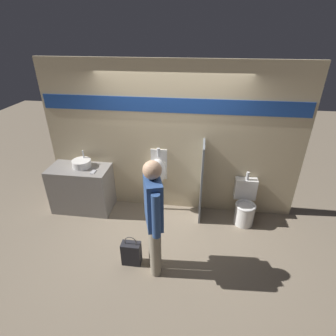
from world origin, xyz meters
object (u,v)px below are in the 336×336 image
cell_phone (93,172)px  shopping_bag (131,253)px  sink_basin (82,163)px  urinal_near_counter (158,171)px  person_in_vest (154,215)px  toilet (245,205)px

cell_phone → shopping_bag: (0.92, -1.09, -0.69)m
sink_basin → urinal_near_counter: (1.38, 0.10, -0.11)m
sink_basin → person_in_vest: person_in_vest is taller
sink_basin → cell_phone: (0.28, -0.17, -0.06)m
urinal_near_counter → cell_phone: bearing=-165.9°
toilet → urinal_near_counter: bearing=174.9°
toilet → person_in_vest: (-1.39, -1.28, 0.64)m
urinal_near_counter → person_in_vest: person_in_vest is taller
toilet → shopping_bag: (-1.75, -1.23, -0.14)m
shopping_bag → person_in_vest: bearing=-8.2°
sink_basin → toilet: sink_basin is taller
cell_phone → urinal_near_counter: size_ratio=0.11×
sink_basin → toilet: (2.95, -0.04, -0.61)m
sink_basin → cell_phone: size_ratio=2.40×
shopping_bag → cell_phone: bearing=130.2°
cell_phone → toilet: toilet is taller
urinal_near_counter → sink_basin: bearing=-175.7°
sink_basin → urinal_near_counter: bearing=4.3°
urinal_near_counter → toilet: 1.65m
urinal_near_counter → toilet: (1.57, -0.14, -0.50)m
cell_phone → shopping_bag: size_ratio=0.28×
toilet → shopping_bag: bearing=-144.9°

